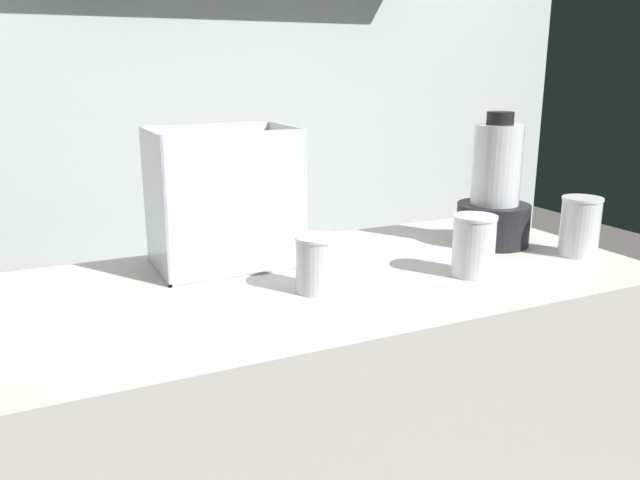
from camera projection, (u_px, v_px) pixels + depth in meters
counter at (320, 467)px, 1.45m from camera, size 1.40×0.64×0.90m
back_wall_unit at (209, 86)px, 1.90m from camera, size 2.60×0.24×2.50m
carrot_display_bin at (221, 224)px, 1.39m from camera, size 0.29×0.21×0.30m
blender_pitcher at (495, 196)px, 1.55m from camera, size 0.17×0.17×0.32m
juice_cup_beet_far_left at (318, 267)px, 1.24m from camera, size 0.09×0.09×0.11m
juice_cup_orange_left at (473, 249)px, 1.33m from camera, size 0.09×0.09×0.13m
juice_cup_beet_middle at (580, 230)px, 1.47m from camera, size 0.09×0.09×0.14m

